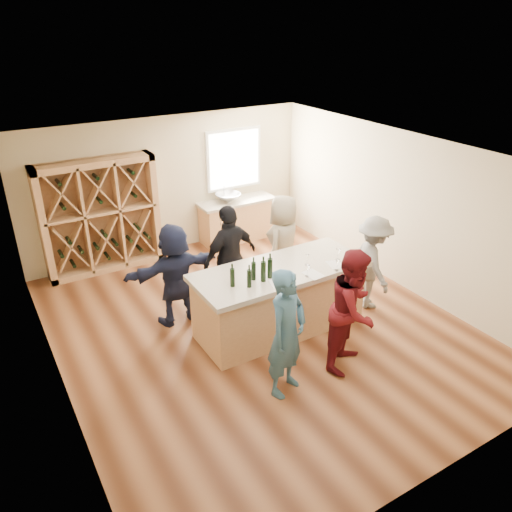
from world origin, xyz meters
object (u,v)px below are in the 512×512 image
person_near_left (287,333)px  person_near_right (353,310)px  person_server (373,263)px  wine_bottle_b (249,279)px  wine_bottle_c (254,271)px  wine_bottle_e (270,268)px  wine_bottle_a (232,278)px  person_far_mid (230,258)px  wine_rack (101,216)px  person_far_right (283,244)px  sink (228,198)px  person_far_left (175,274)px  wine_bottle_d (263,271)px  tasting_counter_base (280,301)px

person_near_left → person_near_right: (1.11, 0.00, -0.00)m
person_server → person_near_right: bearing=148.1°
wine_bottle_b → wine_bottle_c: (0.16, 0.16, 0.00)m
wine_bottle_e → wine_bottle_b: bearing=-167.6°
wine_bottle_a → wine_bottle_e: bearing=-5.1°
wine_bottle_a → person_far_mid: person_far_mid is taller
wine_bottle_b → person_near_left: (-0.03, -1.01, -0.32)m
person_near_left → wine_rack: bearing=78.6°
wine_bottle_b → person_far_right: size_ratio=0.15×
person_far_mid → person_far_right: person_far_mid is taller
sink → person_near_left: bearing=-109.4°
person_server → person_far_left: person_far_left is taller
wine_bottle_d → person_near_right: size_ratio=0.17×
person_server → person_far_right: person_far_right is taller
tasting_counter_base → wine_bottle_a: (-0.89, -0.11, 0.72)m
wine_bottle_c → person_far_left: size_ratio=0.16×
wine_bottle_a → wine_bottle_b: size_ratio=1.03×
wine_bottle_b → wine_rack: bearing=106.0°
person_far_mid → person_server: bearing=137.3°
wine_bottle_e → person_near_left: size_ratio=0.17×
person_far_right → tasting_counter_base: bearing=23.4°
tasting_counter_base → person_far_left: person_far_left is taller
person_near_right → person_far_left: person_near_right is taller
wine_bottle_b → person_server: size_ratio=0.17×
person_far_mid → person_far_left: person_far_mid is taller
wine_bottle_a → person_far_right: (1.63, 1.14, -0.32)m
wine_bottle_a → wine_bottle_e: (0.59, -0.05, 0.01)m
tasting_counter_base → wine_bottle_c: wine_bottle_c is taller
wine_bottle_a → person_far_left: (-0.41, 1.17, -0.37)m
wine_bottle_c → person_near_right: person_near_right is taller
wine_bottle_a → person_far_right: person_far_right is taller
person_far_right → wine_rack: bearing=-75.2°
person_near_left → person_far_right: person_near_left is taller
wine_bottle_a → person_near_left: person_near_left is taller
wine_bottle_b → person_near_left: size_ratio=0.15×
person_server → wine_bottle_b: bearing=111.2°
sink → person_near_right: person_near_right is taller
wine_bottle_c → wine_bottle_d: size_ratio=0.89×
sink → person_near_right: size_ratio=0.30×
person_near_left → person_far_right: (1.47, 2.29, -0.00)m
tasting_counter_base → wine_bottle_d: size_ratio=8.34×
person_near_left → person_near_right: bearing=-23.7°
tasting_counter_base → person_far_left: bearing=140.8°
person_far_left → person_near_left: bearing=102.1°
wine_bottle_d → person_far_left: bearing=124.2°
person_near_right → person_server: 1.72m
wine_bottle_b → person_far_right: bearing=41.7°
wine_bottle_b → person_far_mid: (0.37, 1.27, -0.30)m
wine_bottle_d → person_near_left: person_near_left is taller
wine_bottle_a → person_far_right: size_ratio=0.15×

